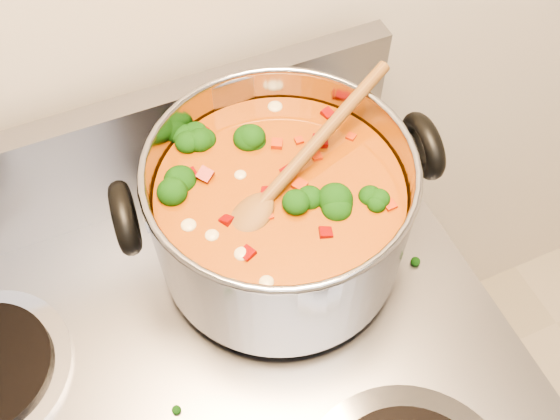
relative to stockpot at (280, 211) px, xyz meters
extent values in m
cube|color=gray|center=(-0.17, 0.14, -0.01)|extent=(0.73, 0.03, 0.16)
cylinder|color=#A5A5AD|center=(0.00, -0.01, -0.08)|extent=(0.18, 0.18, 0.01)
cylinder|color=black|center=(0.00, -0.01, -0.08)|extent=(0.14, 0.14, 0.01)
cylinder|color=#98989F|center=(0.00, 0.00, 0.00)|extent=(0.27, 0.27, 0.15)
torus|color=#98989F|center=(0.00, 0.00, 0.08)|extent=(0.27, 0.27, 0.01)
cylinder|color=#9F410E|center=(0.00, 0.00, -0.02)|extent=(0.26, 0.26, 0.11)
torus|color=black|center=(-0.15, 0.02, 0.05)|extent=(0.03, 0.08, 0.08)
torus|color=black|center=(0.15, -0.02, 0.05)|extent=(0.03, 0.08, 0.08)
ellipsoid|color=black|center=(0.05, -0.01, 0.04)|extent=(0.04, 0.04, 0.03)
ellipsoid|color=black|center=(-0.03, 0.02, 0.04)|extent=(0.04, 0.04, 0.03)
ellipsoid|color=black|center=(0.09, 0.03, 0.04)|extent=(0.04, 0.04, 0.03)
ellipsoid|color=black|center=(0.04, -0.10, 0.04)|extent=(0.04, 0.04, 0.03)
ellipsoid|color=black|center=(0.07, -0.01, 0.04)|extent=(0.04, 0.04, 0.03)
ellipsoid|color=black|center=(-0.11, -0.03, 0.04)|extent=(0.04, 0.04, 0.03)
ellipsoid|color=black|center=(0.04, -0.05, 0.04)|extent=(0.04, 0.04, 0.03)
ellipsoid|color=#7B0B04|center=(0.01, -0.09, 0.04)|extent=(0.01, 0.01, 0.01)
ellipsoid|color=#7B0B04|center=(-0.03, -0.08, 0.04)|extent=(0.01, 0.01, 0.01)
ellipsoid|color=#7B0B04|center=(-0.05, -0.07, 0.04)|extent=(0.01, 0.01, 0.01)
ellipsoid|color=#7B0B04|center=(-0.03, -0.10, 0.04)|extent=(0.01, 0.01, 0.01)
ellipsoid|color=#7B0B04|center=(-0.10, -0.03, 0.04)|extent=(0.01, 0.01, 0.01)
ellipsoid|color=#7B0B04|center=(0.02, 0.07, 0.04)|extent=(0.01, 0.01, 0.01)
ellipsoid|color=#7B0B04|center=(-0.05, 0.02, 0.04)|extent=(0.01, 0.01, 0.01)
ellipsoid|color=#7B0B04|center=(0.09, -0.07, 0.04)|extent=(0.01, 0.01, 0.01)
ellipsoid|color=#7B0B04|center=(0.08, 0.06, 0.04)|extent=(0.01, 0.01, 0.01)
ellipsoid|color=#7B0B04|center=(0.00, -0.02, 0.04)|extent=(0.01, 0.01, 0.01)
ellipsoid|color=#B52D0A|center=(-0.11, -0.02, 0.04)|extent=(0.01, 0.01, 0.01)
ellipsoid|color=#B52D0A|center=(-0.08, 0.00, 0.04)|extent=(0.01, 0.01, 0.01)
ellipsoid|color=#B52D0A|center=(0.06, 0.00, 0.04)|extent=(0.01, 0.01, 0.01)
ellipsoid|color=#B52D0A|center=(0.09, -0.06, 0.04)|extent=(0.01, 0.01, 0.01)
ellipsoid|color=#B52D0A|center=(0.10, 0.05, 0.04)|extent=(0.01, 0.01, 0.01)
ellipsoid|color=#B52D0A|center=(0.05, 0.03, 0.04)|extent=(0.01, 0.01, 0.01)
ellipsoid|color=#B52D0A|center=(0.09, 0.07, 0.04)|extent=(0.01, 0.01, 0.01)
ellipsoid|color=#B52D0A|center=(-0.09, 0.01, 0.04)|extent=(0.01, 0.01, 0.01)
ellipsoid|color=beige|center=(0.01, -0.04, 0.04)|extent=(0.02, 0.02, 0.01)
ellipsoid|color=beige|center=(0.00, 0.01, 0.04)|extent=(0.02, 0.02, 0.01)
ellipsoid|color=beige|center=(0.11, -0.03, 0.04)|extent=(0.02, 0.02, 0.01)
ellipsoid|color=beige|center=(-0.07, -0.04, 0.04)|extent=(0.02, 0.02, 0.01)
ellipsoid|color=beige|center=(-0.01, -0.11, 0.04)|extent=(0.02, 0.02, 0.01)
ellipsoid|color=beige|center=(-0.06, 0.08, 0.04)|extent=(0.02, 0.02, 0.01)
ellipsoid|color=beige|center=(0.05, 0.05, 0.04)|extent=(0.02, 0.02, 0.01)
ellipsoid|color=brown|center=(-0.04, -0.02, 0.04)|extent=(0.07, 0.06, 0.03)
cylinder|color=brown|center=(0.05, 0.03, 0.06)|extent=(0.20, 0.10, 0.07)
ellipsoid|color=black|center=(0.18, 0.02, -0.08)|extent=(0.01, 0.01, 0.01)
ellipsoid|color=black|center=(-0.08, -0.14, -0.08)|extent=(0.01, 0.01, 0.01)
ellipsoid|color=black|center=(0.09, -0.20, -0.08)|extent=(0.01, 0.01, 0.01)
camera|label=1|loc=(-0.15, -0.34, 0.55)|focal=40.00mm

